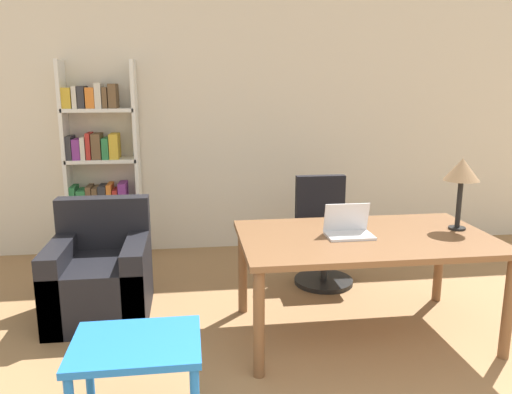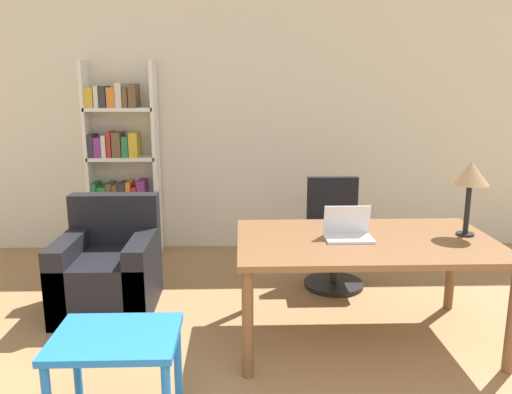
{
  "view_description": "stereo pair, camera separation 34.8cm",
  "coord_description": "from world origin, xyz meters",
  "px_view_note": "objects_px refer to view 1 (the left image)",
  "views": [
    {
      "loc": [
        -0.68,
        -0.78,
        1.73
      ],
      "look_at": [
        -0.22,
        2.59,
        0.98
      ],
      "focal_mm": 35.0,
      "sensor_mm": 36.0,
      "label": 1
    },
    {
      "loc": [
        -0.33,
        -0.81,
        1.73
      ],
      "look_at": [
        -0.22,
        2.59,
        0.98
      ],
      "focal_mm": 35.0,
      "sensor_mm": 36.0,
      "label": 2
    }
  ],
  "objects_px": {
    "armchair": "(101,278)",
    "table_lamp": "(462,172)",
    "side_table_blue": "(137,357)",
    "bookshelf": "(100,174)",
    "office_chair": "(323,236)",
    "laptop": "(348,229)",
    "desk": "(365,246)"
  },
  "relations": [
    {
      "from": "armchair",
      "to": "table_lamp",
      "type": "bearing_deg",
      "value": -10.84
    },
    {
      "from": "side_table_blue",
      "to": "bookshelf",
      "type": "distance_m",
      "value": 2.95
    },
    {
      "from": "office_chair",
      "to": "laptop",
      "type": "bearing_deg",
      "value": -95.68
    },
    {
      "from": "laptop",
      "to": "bookshelf",
      "type": "distance_m",
      "value": 2.76
    },
    {
      "from": "desk",
      "to": "laptop",
      "type": "relative_size",
      "value": 5.5
    },
    {
      "from": "table_lamp",
      "to": "laptop",
      "type": "bearing_deg",
      "value": -176.29
    },
    {
      "from": "desk",
      "to": "side_table_blue",
      "type": "relative_size",
      "value": 2.79
    },
    {
      "from": "table_lamp",
      "to": "bookshelf",
      "type": "height_order",
      "value": "bookshelf"
    },
    {
      "from": "bookshelf",
      "to": "laptop",
      "type": "bearing_deg",
      "value": -44.57
    },
    {
      "from": "desk",
      "to": "side_table_blue",
      "type": "xyz_separation_m",
      "value": [
        -1.47,
        -0.91,
        -0.21
      ]
    },
    {
      "from": "laptop",
      "to": "office_chair",
      "type": "distance_m",
      "value": 1.06
    },
    {
      "from": "laptop",
      "to": "bookshelf",
      "type": "height_order",
      "value": "bookshelf"
    },
    {
      "from": "side_table_blue",
      "to": "table_lamp",
      "type": "bearing_deg",
      "value": 24.02
    },
    {
      "from": "table_lamp",
      "to": "side_table_blue",
      "type": "xyz_separation_m",
      "value": [
        -2.18,
        -0.97,
        -0.7
      ]
    },
    {
      "from": "desk",
      "to": "armchair",
      "type": "height_order",
      "value": "armchair"
    },
    {
      "from": "side_table_blue",
      "to": "bookshelf",
      "type": "bearing_deg",
      "value": 102.15
    },
    {
      "from": "table_lamp",
      "to": "armchair",
      "type": "distance_m",
      "value": 2.78
    },
    {
      "from": "desk",
      "to": "office_chair",
      "type": "bearing_deg",
      "value": 91.33
    },
    {
      "from": "side_table_blue",
      "to": "laptop",
      "type": "bearing_deg",
      "value": 34.19
    },
    {
      "from": "side_table_blue",
      "to": "office_chair",
      "type": "bearing_deg",
      "value": 52.77
    },
    {
      "from": "office_chair",
      "to": "armchair",
      "type": "relative_size",
      "value": 1.1
    },
    {
      "from": "desk",
      "to": "table_lamp",
      "type": "bearing_deg",
      "value": 5.16
    },
    {
      "from": "office_chair",
      "to": "side_table_blue",
      "type": "height_order",
      "value": "office_chair"
    },
    {
      "from": "laptop",
      "to": "side_table_blue",
      "type": "height_order",
      "value": "laptop"
    },
    {
      "from": "laptop",
      "to": "armchair",
      "type": "relative_size",
      "value": 0.36
    },
    {
      "from": "laptop",
      "to": "side_table_blue",
      "type": "bearing_deg",
      "value": -145.81
    },
    {
      "from": "table_lamp",
      "to": "office_chair",
      "type": "bearing_deg",
      "value": 127.99
    },
    {
      "from": "laptop",
      "to": "bookshelf",
      "type": "xyz_separation_m",
      "value": [
        -1.97,
        1.94,
        0.1
      ]
    },
    {
      "from": "desk",
      "to": "office_chair",
      "type": "xyz_separation_m",
      "value": [
        -0.02,
        1.0,
        -0.23
      ]
    },
    {
      "from": "desk",
      "to": "office_chair",
      "type": "height_order",
      "value": "office_chair"
    },
    {
      "from": "side_table_blue",
      "to": "armchair",
      "type": "xyz_separation_m",
      "value": [
        -0.42,
        1.47,
        -0.14
      ]
    },
    {
      "from": "desk",
      "to": "bookshelf",
      "type": "xyz_separation_m",
      "value": [
        -2.09,
        1.95,
        0.23
      ]
    }
  ]
}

